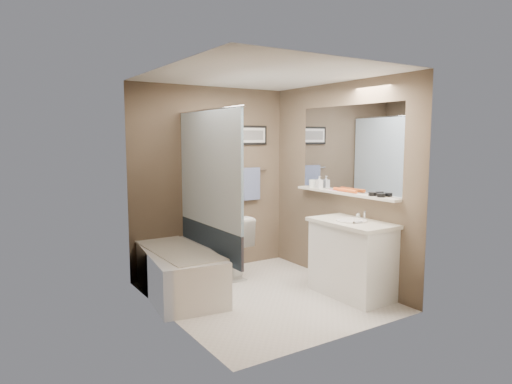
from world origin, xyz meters
TOP-DOWN VIEW (x-y plane):
  - ground at (0.00, 0.00)m, footprint 2.50×2.50m
  - ceiling at (0.00, 0.00)m, footprint 2.20×2.50m
  - wall_back at (0.00, 1.23)m, footprint 2.20×0.04m
  - wall_front at (0.00, -1.23)m, footprint 2.20×0.04m
  - wall_left at (-1.08, 0.00)m, footprint 0.04×2.50m
  - wall_right at (1.08, 0.00)m, footprint 0.04×2.50m
  - tile_surround at (-1.09, 0.50)m, footprint 0.02×1.55m
  - curtain_rod at (-0.40, 0.50)m, footprint 0.02×1.55m
  - curtain_upper at (-0.40, 0.50)m, footprint 0.03×1.45m
  - curtain_lower at (-0.40, 0.50)m, footprint 0.03×1.45m
  - mirror at (1.09, -0.15)m, footprint 0.02×1.60m
  - shelf at (1.04, -0.15)m, footprint 0.12×1.60m
  - towel_bar at (0.55, 1.22)m, footprint 0.60×0.02m
  - towel at (0.55, 1.20)m, footprint 0.34×0.05m
  - art_frame at (0.55, 1.23)m, footprint 0.62×0.02m
  - art_mat at (0.55, 1.22)m, footprint 0.56×0.00m
  - art_image at (0.55, 1.22)m, footprint 0.50×0.00m
  - door at (0.55, -1.24)m, footprint 0.80×0.02m
  - door_handle at (0.22, -1.19)m, footprint 0.10×0.02m
  - bathtub at (-0.75, 0.60)m, footprint 0.89×1.58m
  - tub_rim at (-0.75, 0.60)m, footprint 0.56×1.36m
  - toilet at (0.02, 0.90)m, footprint 0.45×0.78m
  - vanity at (0.85, -0.49)m, footprint 0.51×0.91m
  - countertop at (0.84, -0.49)m, footprint 0.54×0.96m
  - sink_basin at (0.83, -0.49)m, footprint 0.34×0.34m
  - faucet_spout at (1.03, -0.49)m, footprint 0.02×0.02m
  - faucet_knob at (1.03, -0.39)m, footprint 0.05×0.05m
  - candle_bowl_near at (1.04, -0.71)m, footprint 0.09×0.09m
  - candle_bowl_far at (1.04, -0.59)m, footprint 0.09×0.09m
  - hair_brush_front at (1.04, -0.25)m, footprint 0.06×0.22m
  - hair_brush_back at (1.04, -0.09)m, footprint 0.04×0.22m
  - pink_comb at (1.04, 0.03)m, footprint 0.05×0.16m
  - glass_jar at (1.04, 0.43)m, footprint 0.08×0.08m
  - soap_bottle at (1.04, 0.29)m, footprint 0.07×0.07m

SIDE VIEW (x-z plane):
  - ground at x=0.00m, z-range 0.00..0.00m
  - bathtub at x=-0.75m, z-range 0.00..0.50m
  - toilet at x=0.02m, z-range 0.00..0.79m
  - vanity at x=0.85m, z-range 0.00..0.80m
  - tub_rim at x=-0.75m, z-range 0.49..0.51m
  - curtain_lower at x=-0.40m, z-range 0.40..0.76m
  - countertop at x=0.84m, z-range 0.80..0.84m
  - sink_basin at x=0.83m, z-range 0.84..0.86m
  - faucet_knob at x=1.03m, z-range 0.84..0.90m
  - faucet_spout at x=1.03m, z-range 0.84..0.94m
  - tile_surround at x=-1.09m, z-range 0.00..2.00m
  - door at x=0.55m, z-range 0.00..2.00m
  - door_handle at x=0.22m, z-range 0.99..1.01m
  - shelf at x=1.04m, z-range 1.09..1.11m
  - pink_comb at x=1.04m, z-range 1.11..1.12m
  - towel at x=0.55m, z-range 0.90..1.34m
  - candle_bowl_near at x=1.04m, z-range 1.11..1.16m
  - candle_bowl_far at x=1.04m, z-range 1.11..1.16m
  - hair_brush_front at x=1.04m, z-range 1.12..1.16m
  - hair_brush_back at x=1.04m, z-range 1.12..1.16m
  - glass_jar at x=1.04m, z-range 1.11..1.22m
  - soap_bottle at x=1.04m, z-range 1.11..1.27m
  - wall_back at x=0.00m, z-range 0.00..2.40m
  - wall_front at x=0.00m, z-range 0.00..2.40m
  - wall_left at x=-1.08m, z-range 0.00..2.40m
  - wall_right at x=1.08m, z-range 0.00..2.40m
  - towel_bar at x=0.55m, z-range 1.29..1.31m
  - curtain_upper at x=-0.40m, z-range 0.76..2.04m
  - mirror at x=1.09m, z-range 1.12..2.12m
  - art_frame at x=0.55m, z-range 1.65..1.91m
  - art_mat at x=0.55m, z-range 1.68..1.88m
  - art_image at x=0.55m, z-range 1.72..1.84m
  - curtain_rod at x=-0.40m, z-range 2.04..2.06m
  - ceiling at x=0.00m, z-range 2.36..2.40m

